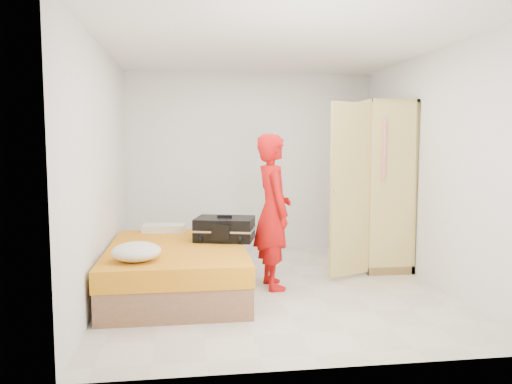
{
  "coord_description": "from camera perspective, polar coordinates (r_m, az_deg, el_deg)",
  "views": [
    {
      "loc": [
        -0.92,
        -5.29,
        1.6
      ],
      "look_at": [
        -0.11,
        0.61,
        1.0
      ],
      "focal_mm": 35.0,
      "sensor_mm": 36.0,
      "label": 1
    }
  ],
  "objects": [
    {
      "name": "room",
      "position": [
        5.38,
        2.05,
        2.56
      ],
      "size": [
        4.0,
        4.02,
        2.6
      ],
      "color": "beige",
      "rests_on": "ground"
    },
    {
      "name": "bed",
      "position": [
        5.45,
        -9.03,
        -8.64
      ],
      "size": [
        1.42,
        2.02,
        0.5
      ],
      "color": "#936143",
      "rests_on": "ground"
    },
    {
      "name": "wardrobe",
      "position": [
        6.61,
        13.28,
        0.38
      ],
      "size": [
        1.13,
        1.41,
        2.1
      ],
      "color": "#DEC56C",
      "rests_on": "ground"
    },
    {
      "name": "person",
      "position": [
        5.45,
        1.95,
        -2.22
      ],
      "size": [
        0.47,
        0.66,
        1.69
      ],
      "primitive_type": "imported",
      "rotation": [
        0.0,
        0.0,
        1.68
      ],
      "color": "red",
      "rests_on": "ground"
    },
    {
      "name": "suitcase",
      "position": [
        5.62,
        -3.6,
        -4.23
      ],
      "size": [
        0.75,
        0.63,
        0.28
      ],
      "rotation": [
        0.0,
        0.0,
        -0.26
      ],
      "color": "black",
      "rests_on": "bed"
    },
    {
      "name": "round_cushion",
      "position": [
        4.78,
        -13.5,
        -6.65
      ],
      "size": [
        0.46,
        0.46,
        0.17
      ],
      "primitive_type": "ellipsoid",
      "color": "beige",
      "rests_on": "bed"
    },
    {
      "name": "pillow",
      "position": [
        6.23,
        -10.46,
        -4.09
      ],
      "size": [
        0.53,
        0.32,
        0.09
      ],
      "primitive_type": "cube",
      "rotation": [
        0.0,
        0.0,
        -0.13
      ],
      "color": "beige",
      "rests_on": "bed"
    }
  ]
}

